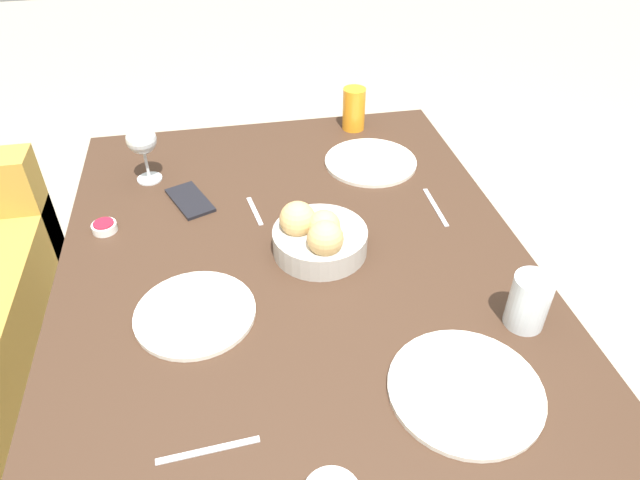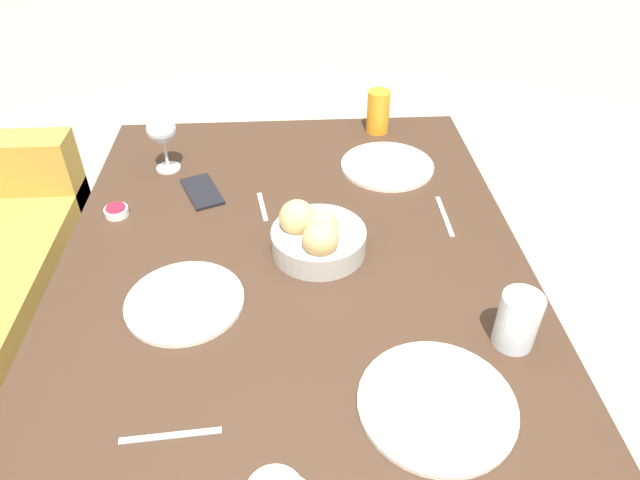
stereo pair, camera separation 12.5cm
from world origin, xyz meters
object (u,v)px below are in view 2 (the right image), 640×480
at_px(spoon_coffee, 264,207).
at_px(plate_near_left, 439,404).
at_px(plate_far_center, 186,301).
at_px(fork_silver, 173,435).
at_px(knife_silver, 446,216).
at_px(jam_bowl_berry, 118,211).
at_px(juice_glass, 379,111).
at_px(wine_glass, 163,131).
at_px(plate_near_right, 388,166).
at_px(cell_phone, 203,191).
at_px(bread_basket, 318,236).
at_px(water_tumbler, 519,320).

bearing_deg(spoon_coffee, plate_near_left, -153.29).
xyz_separation_m(plate_far_center, fork_silver, (-0.30, -0.01, -0.00)).
relative_size(plate_far_center, spoon_coffee, 1.95).
bearing_deg(spoon_coffee, knife_silver, -98.59).
height_order(jam_bowl_berry, fork_silver, jam_bowl_berry).
bearing_deg(juice_glass, wine_glass, 107.09).
distance_m(plate_near_right, cell_phone, 0.50).
distance_m(plate_near_right, jam_bowl_berry, 0.71).
distance_m(wine_glass, fork_silver, 0.84).
distance_m(fork_silver, knife_silver, 0.80).
relative_size(bread_basket, fork_silver, 1.29).
bearing_deg(plate_far_center, bread_basket, -62.16).
bearing_deg(juice_glass, cell_phone, 122.00).
relative_size(plate_near_right, plate_far_center, 1.06).
distance_m(bread_basket, jam_bowl_berry, 0.50).
xyz_separation_m(plate_far_center, wine_glass, (0.52, 0.11, 0.11)).
bearing_deg(plate_far_center, fork_silver, -177.26).
bearing_deg(plate_near_right, cell_phone, 100.94).
height_order(plate_near_left, cell_phone, plate_near_left).
bearing_deg(fork_silver, plate_near_right, -30.59).
bearing_deg(spoon_coffee, cell_phone, 64.76).
xyz_separation_m(fork_silver, knife_silver, (0.56, -0.57, 0.00)).
distance_m(water_tumbler, fork_silver, 0.63).
relative_size(plate_near_right, jam_bowl_berry, 4.40).
bearing_deg(plate_far_center, plate_near_right, -44.38).
relative_size(plate_near_left, jam_bowl_berry, 4.66).
relative_size(fork_silver, cell_phone, 0.97).
bearing_deg(plate_near_left, jam_bowl_berry, 48.02).
height_order(bread_basket, plate_far_center, bread_basket).
height_order(water_tumbler, fork_silver, water_tumbler).
xyz_separation_m(plate_near_left, knife_silver, (0.53, -0.14, -0.00)).
relative_size(bread_basket, plate_near_right, 0.83).
bearing_deg(wine_glass, jam_bowl_berry, 156.14).
bearing_deg(spoon_coffee, wine_glass, 52.57).
bearing_deg(spoon_coffee, juice_glass, -41.58).
height_order(bread_basket, knife_silver, bread_basket).
height_order(bread_basket, jam_bowl_berry, bread_basket).
height_order(plate_near_right, spoon_coffee, plate_near_right).
xyz_separation_m(juice_glass, knife_silver, (-0.44, -0.10, -0.06)).
bearing_deg(fork_silver, juice_glass, -25.07).
relative_size(bread_basket, plate_near_left, 0.79).
distance_m(spoon_coffee, cell_phone, 0.17).
bearing_deg(juice_glass, jam_bowl_berry, 119.69).
height_order(plate_far_center, wine_glass, wine_glass).
height_order(plate_near_right, cell_phone, plate_near_right).
bearing_deg(wine_glass, water_tumbler, -132.29).
bearing_deg(fork_silver, plate_far_center, 2.74).
distance_m(plate_far_center, wine_glass, 0.54).
relative_size(plate_far_center, knife_silver, 1.47).
bearing_deg(juice_glass, knife_silver, -167.13).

